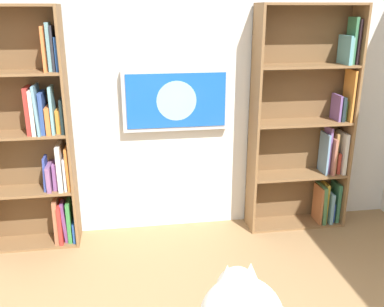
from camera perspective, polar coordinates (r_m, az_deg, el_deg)
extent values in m
cube|color=silver|center=(3.74, -3.54, 9.27)|extent=(4.52, 0.06, 2.70)
cube|color=brown|center=(4.11, 20.18, 4.16)|extent=(0.02, 0.28, 2.02)
cube|color=brown|center=(3.77, 8.32, 3.87)|extent=(0.02, 0.28, 2.02)
cube|color=brown|center=(4.04, 13.78, 4.53)|extent=(0.90, 0.01, 2.02)
cube|color=brown|center=(4.28, 13.41, -8.97)|extent=(0.86, 0.27, 0.02)
cube|color=brown|center=(4.07, 13.94, -2.75)|extent=(0.86, 0.27, 0.02)
cube|color=brown|center=(3.92, 14.50, 4.04)|extent=(0.86, 0.27, 0.02)
cube|color=brown|center=(3.83, 15.12, 11.27)|extent=(0.86, 0.27, 0.02)
cube|color=brown|center=(3.80, 15.79, 18.72)|extent=(0.86, 0.27, 0.02)
cube|color=#35704B|center=(4.35, 18.59, -6.05)|extent=(0.03, 0.18, 0.38)
cube|color=#23419D|center=(4.36, 18.07, -7.31)|extent=(0.02, 0.14, 0.19)
cube|color=#6491A0|center=(4.33, 17.67, -6.62)|extent=(0.03, 0.23, 0.30)
cube|color=gold|center=(4.31, 17.26, -6.16)|extent=(0.03, 0.15, 0.38)
cube|color=#437042|center=(4.27, 16.88, -6.35)|extent=(0.05, 0.20, 0.38)
cube|color=#A25F37|center=(4.27, 16.49, -6.45)|extent=(0.02, 0.20, 0.36)
cube|color=silver|center=(4.18, 19.29, 0.21)|extent=(0.03, 0.22, 0.38)
cube|color=#AD3628|center=(4.17, 18.75, -1.12)|extent=(0.03, 0.12, 0.19)
cube|color=#9E743F|center=(4.14, 18.35, 0.17)|extent=(0.02, 0.16, 0.38)
cube|color=#A15F4C|center=(4.14, 17.96, -0.12)|extent=(0.02, 0.24, 0.34)
cube|color=#77508C|center=(4.11, 17.64, 0.47)|extent=(0.03, 0.14, 0.44)
cube|color=#6A90B0|center=(4.10, 17.26, 0.07)|extent=(0.02, 0.19, 0.38)
cube|color=orange|center=(4.04, 20.28, 7.32)|extent=(0.02, 0.19, 0.45)
cube|color=#416F3D|center=(4.07, 19.53, 5.50)|extent=(0.02, 0.13, 0.18)
cube|color=#1B282D|center=(4.04, 19.22, 5.74)|extent=(0.03, 0.17, 0.22)
cube|color=#724F8F|center=(4.04, 18.75, 5.88)|extent=(0.02, 0.18, 0.23)
cube|color=black|center=(3.99, 20.95, 13.81)|extent=(0.02, 0.18, 0.37)
cube|color=#357048|center=(3.98, 20.59, 13.96)|extent=(0.03, 0.15, 0.39)
cube|color=#6BA59E|center=(3.97, 20.01, 12.84)|extent=(0.02, 0.21, 0.23)
cube|color=#5A9CA5|center=(3.94, 19.79, 12.93)|extent=(0.02, 0.22, 0.24)
cube|color=brown|center=(3.65, -16.12, 2.70)|extent=(0.02, 0.28, 2.00)
cube|color=brown|center=(3.84, -21.39, 2.93)|extent=(0.76, 0.01, 2.00)
cube|color=brown|center=(4.09, -20.10, -11.08)|extent=(0.72, 0.27, 0.02)
cube|color=brown|center=(3.87, -20.92, -4.68)|extent=(0.72, 0.27, 0.02)
cube|color=brown|center=(3.71, -21.80, 2.36)|extent=(0.72, 0.27, 0.02)
cube|color=brown|center=(3.62, -22.76, 9.91)|extent=(0.72, 0.27, 0.02)
cube|color=brown|center=(3.58, -23.80, 17.73)|extent=(0.72, 0.27, 0.02)
cube|color=#234C9D|center=(3.98, -15.41, -9.77)|extent=(0.02, 0.19, 0.18)
cube|color=#36853F|center=(3.94, -16.05, -8.58)|extent=(0.03, 0.18, 0.37)
cube|color=#76427E|center=(3.94, -16.66, -8.67)|extent=(0.05, 0.12, 0.37)
cube|color=red|center=(3.95, -17.10, -8.75)|extent=(0.03, 0.22, 0.35)
cube|color=#A56343|center=(3.96, -17.63, -8.39)|extent=(0.04, 0.20, 0.40)
cube|color=orange|center=(3.72, -16.23, -1.87)|extent=(0.03, 0.17, 0.37)
cube|color=silver|center=(3.76, -16.54, -2.42)|extent=(0.02, 0.21, 0.28)
cube|color=silver|center=(3.75, -17.19, -1.64)|extent=(0.04, 0.24, 0.39)
cube|color=#824D8B|center=(3.78, -17.76, -2.79)|extent=(0.04, 0.14, 0.24)
cube|color=#855887|center=(3.80, -18.46, -2.90)|extent=(0.04, 0.24, 0.22)
cube|color=#324394|center=(3.78, -19.03, -2.50)|extent=(0.03, 0.14, 0.29)
cube|color=black|center=(3.62, -16.87, 4.94)|extent=(0.03, 0.20, 0.28)
cube|color=orange|center=(3.62, -17.40, 4.19)|extent=(0.04, 0.12, 0.19)
cube|color=#6FA5AE|center=(3.60, -18.16, 5.59)|extent=(0.02, 0.17, 0.38)
cube|color=orange|center=(3.64, -18.53, 4.40)|extent=(0.04, 0.23, 0.22)
cube|color=#324D90|center=(3.64, -19.29, 5.24)|extent=(0.03, 0.21, 0.34)
cube|color=#6997AC|center=(3.62, -19.91, 5.59)|extent=(0.04, 0.24, 0.40)
cube|color=beige|center=(3.64, -20.37, 5.32)|extent=(0.03, 0.23, 0.36)
cube|color=#AD302A|center=(3.66, -20.95, 5.45)|extent=(0.04, 0.21, 0.38)
cube|color=#21478D|center=(3.54, -17.56, 12.61)|extent=(0.02, 0.18, 0.26)
cube|color=#272830|center=(3.52, -18.08, 13.22)|extent=(0.02, 0.15, 0.34)
cube|color=#6C9FA3|center=(3.53, -18.53, 13.37)|extent=(0.03, 0.13, 0.36)
cube|color=orange|center=(3.55, -19.05, 13.13)|extent=(0.02, 0.22, 0.34)
cube|color=#B7B7BC|center=(3.69, -2.16, 7.18)|extent=(0.92, 0.06, 0.54)
cube|color=blue|center=(3.66, -2.09, 7.07)|extent=(0.85, 0.01, 0.47)
cylinder|color=#8CCCEA|center=(3.65, -2.08, 7.05)|extent=(0.34, 0.00, 0.34)
sphere|color=silver|center=(1.51, 6.21, -17.50)|extent=(0.15, 0.15, 0.15)
cone|color=silver|center=(1.49, 7.83, -15.61)|extent=(0.07, 0.07, 0.08)
cone|color=silver|center=(1.47, 4.72, -15.97)|extent=(0.07, 0.07, 0.08)
cone|color=beige|center=(1.49, 7.89, -15.90)|extent=(0.04, 0.04, 0.06)
cone|color=beige|center=(1.47, 4.77, -16.26)|extent=(0.04, 0.04, 0.06)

